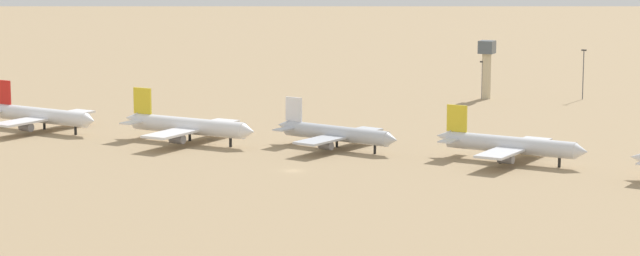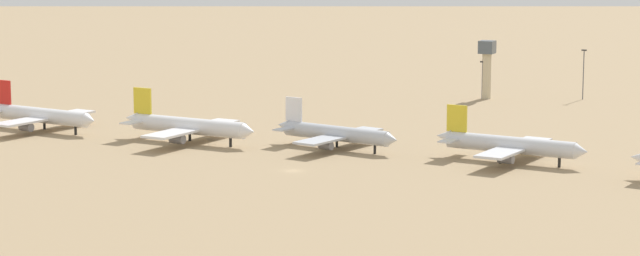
{
  "view_description": "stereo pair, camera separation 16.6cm",
  "coord_description": "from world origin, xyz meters",
  "px_view_note": "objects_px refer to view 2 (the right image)",
  "views": [
    {
      "loc": [
        129.08,
        -264.19,
        56.75
      ],
      "look_at": [
        -6.17,
        29.42,
        6.0
      ],
      "focal_mm": 68.78,
      "sensor_mm": 36.0,
      "label": 1
    },
    {
      "loc": [
        129.24,
        -264.12,
        56.75
      ],
      "look_at": [
        -6.17,
        29.42,
        6.0
      ],
      "focal_mm": 68.78,
      "sensor_mm": 36.0,
      "label": 2
    }
  ],
  "objects_px": {
    "parked_jet_white_2": "(335,133)",
    "light_pole_west": "(482,77)",
    "parked_jet_red_0": "(40,115)",
    "control_tower": "(487,64)",
    "parked_jet_yellow_1": "(188,126)",
    "light_pole_mid": "(583,71)",
    "parked_jet_yellow_3": "(509,145)"
  },
  "relations": [
    {
      "from": "parked_jet_white_2",
      "to": "light_pole_west",
      "type": "height_order",
      "value": "light_pole_west"
    },
    {
      "from": "parked_jet_red_0",
      "to": "control_tower",
      "type": "bearing_deg",
      "value": 59.72
    },
    {
      "from": "parked_jet_yellow_1",
      "to": "light_pole_west",
      "type": "height_order",
      "value": "parked_jet_yellow_1"
    },
    {
      "from": "parked_jet_white_2",
      "to": "control_tower",
      "type": "relative_size",
      "value": 1.91
    },
    {
      "from": "parked_jet_white_2",
      "to": "control_tower",
      "type": "xyz_separation_m",
      "value": [
        6.31,
        116.64,
        8.12
      ]
    },
    {
      "from": "parked_jet_red_0",
      "to": "light_pole_mid",
      "type": "height_order",
      "value": "light_pole_mid"
    },
    {
      "from": "light_pole_west",
      "to": "parked_jet_red_0",
      "type": "bearing_deg",
      "value": -127.96
    },
    {
      "from": "parked_jet_white_2",
      "to": "parked_jet_yellow_1",
      "type": "bearing_deg",
      "value": -157.86
    },
    {
      "from": "parked_jet_yellow_1",
      "to": "light_pole_west",
      "type": "bearing_deg",
      "value": 74.33
    },
    {
      "from": "parked_jet_yellow_1",
      "to": "parked_jet_white_2",
      "type": "bearing_deg",
      "value": 15.84
    },
    {
      "from": "parked_jet_red_0",
      "to": "control_tower",
      "type": "relative_size",
      "value": 2.08
    },
    {
      "from": "parked_jet_yellow_3",
      "to": "control_tower",
      "type": "distance_m",
      "value": 123.55
    },
    {
      "from": "parked_jet_yellow_3",
      "to": "light_pole_west",
      "type": "relative_size",
      "value": 3.09
    },
    {
      "from": "control_tower",
      "to": "light_pole_west",
      "type": "distance_m",
      "value": 4.79
    },
    {
      "from": "parked_jet_yellow_1",
      "to": "parked_jet_red_0",
      "type": "bearing_deg",
      "value": -175.16
    },
    {
      "from": "parked_jet_yellow_3",
      "to": "control_tower",
      "type": "xyz_separation_m",
      "value": [
        -41.7,
        116.04,
        7.91
      ]
    },
    {
      "from": "parked_jet_red_0",
      "to": "light_pole_mid",
      "type": "xyz_separation_m",
      "value": [
        129.14,
        136.83,
        5.42
      ]
    },
    {
      "from": "parked_jet_yellow_1",
      "to": "light_pole_mid",
      "type": "height_order",
      "value": "light_pole_mid"
    },
    {
      "from": "parked_jet_yellow_3",
      "to": "light_pole_mid",
      "type": "relative_size",
      "value": 2.34
    },
    {
      "from": "control_tower",
      "to": "parked_jet_red_0",
      "type": "bearing_deg",
      "value": -128.1
    },
    {
      "from": "light_pole_mid",
      "to": "light_pole_west",
      "type": "bearing_deg",
      "value": -158.06
    },
    {
      "from": "parked_jet_yellow_1",
      "to": "parked_jet_white_2",
      "type": "relative_size",
      "value": 1.12
    },
    {
      "from": "parked_jet_yellow_3",
      "to": "parked_jet_white_2",
      "type": "bearing_deg",
      "value": -172.75
    },
    {
      "from": "parked_jet_yellow_3",
      "to": "light_pole_west",
      "type": "bearing_deg",
      "value": 116.99
    },
    {
      "from": "parked_jet_red_0",
      "to": "parked_jet_yellow_3",
      "type": "distance_m",
      "value": 139.68
    },
    {
      "from": "parked_jet_red_0",
      "to": "light_pole_west",
      "type": "distance_m",
      "value": 156.88
    },
    {
      "from": "parked_jet_yellow_1",
      "to": "light_pole_mid",
      "type": "distance_m",
      "value": 158.09
    },
    {
      "from": "light_pole_mid",
      "to": "parked_jet_white_2",
      "type": "bearing_deg",
      "value": -106.33
    },
    {
      "from": "parked_jet_red_0",
      "to": "control_tower",
      "type": "height_order",
      "value": "control_tower"
    },
    {
      "from": "parked_jet_red_0",
      "to": "control_tower",
      "type": "distance_m",
      "value": 158.56
    },
    {
      "from": "parked_jet_yellow_1",
      "to": "light_pole_west",
      "type": "xyz_separation_m",
      "value": [
        46.32,
        123.68,
        3.11
      ]
    },
    {
      "from": "control_tower",
      "to": "light_pole_west",
      "type": "height_order",
      "value": "control_tower"
    }
  ]
}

